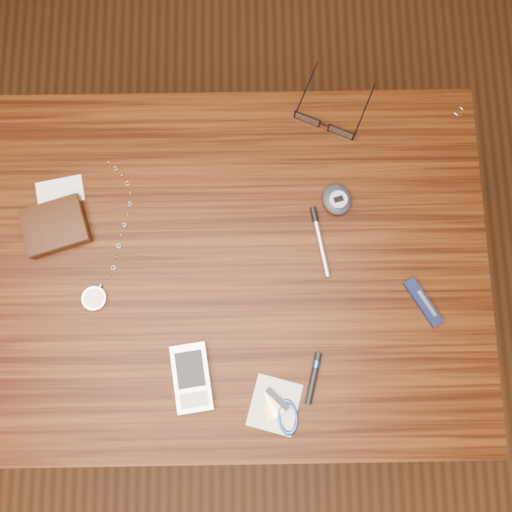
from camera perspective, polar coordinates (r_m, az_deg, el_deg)
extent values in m
plane|color=#472814|center=(1.67, -2.25, -5.21)|extent=(3.80, 3.80, 0.00)
cube|color=#371A08|center=(0.95, -3.96, -1.33)|extent=(1.00, 0.70, 0.03)
cylinder|color=#4C2814|center=(1.41, -22.08, -16.02)|extent=(0.05, 0.05, 0.71)
cylinder|color=#4C2814|center=(1.37, 17.13, -15.94)|extent=(0.05, 0.05, 0.71)
cylinder|color=#4C2814|center=(1.48, -20.84, 7.80)|extent=(0.05, 0.05, 0.71)
cylinder|color=#4C2814|center=(1.44, 15.52, 8.54)|extent=(0.05, 0.05, 0.71)
cube|color=black|center=(1.00, -21.92, 3.17)|extent=(0.14, 0.12, 0.02)
cube|color=black|center=(0.99, -22.19, 3.33)|extent=(0.13, 0.12, 0.00)
cube|color=white|center=(1.03, -21.49, 6.87)|extent=(0.10, 0.07, 0.00)
cube|color=black|center=(1.01, 5.87, 15.31)|extent=(0.05, 0.02, 0.03)
cube|color=silver|center=(1.01, 5.87, 15.31)|extent=(0.04, 0.02, 0.02)
cylinder|color=black|center=(1.05, 5.72, 18.41)|extent=(0.05, 0.12, 0.00)
cube|color=black|center=(1.00, 9.67, 13.79)|extent=(0.05, 0.02, 0.03)
cube|color=silver|center=(1.00, 9.67, 13.79)|extent=(0.04, 0.02, 0.02)
cylinder|color=black|center=(1.04, 12.22, 15.82)|extent=(0.05, 0.12, 0.00)
cube|color=black|center=(1.00, 7.80, 14.65)|extent=(0.02, 0.01, 0.00)
torus|color=tan|center=(1.10, 22.17, 15.07)|extent=(0.03, 0.03, 0.00)
cylinder|color=#B4B4B9|center=(0.96, -17.97, -4.65)|extent=(0.04, 0.04, 0.01)
cylinder|color=white|center=(0.96, -18.09, -4.61)|extent=(0.04, 0.04, 0.00)
cylinder|color=#B4B4B9|center=(0.96, -17.37, -3.29)|extent=(0.01, 0.01, 0.01)
torus|color=#B4B4B9|center=(0.96, -16.52, -2.36)|extent=(0.01, 0.01, 0.01)
torus|color=#B4B4B9|center=(0.96, -15.99, -1.27)|extent=(0.01, 0.01, 0.00)
torus|color=#B4B4B9|center=(0.96, -15.67, -0.08)|extent=(0.01, 0.01, 0.01)
torus|color=#B4B4B9|center=(0.97, -15.44, 1.13)|extent=(0.01, 0.01, 0.00)
torus|color=#B4B4B9|center=(0.97, -15.18, 2.32)|extent=(0.01, 0.01, 0.01)
torus|color=#B4B4B9|center=(0.97, -14.85, 3.49)|extent=(0.01, 0.01, 0.00)
torus|color=#B4B4B9|center=(0.98, -14.49, 4.64)|extent=(0.01, 0.00, 0.01)
torus|color=#B4B4B9|center=(0.98, -14.23, 5.80)|extent=(0.01, 0.01, 0.00)
torus|color=#B4B4B9|center=(0.99, -14.20, 6.98)|extent=(0.01, 0.00, 0.01)
torus|color=#B4B4B9|center=(0.99, -14.49, 8.06)|extent=(0.01, 0.01, 0.00)
torus|color=#B4B4B9|center=(1.00, -15.05, 8.94)|extent=(0.01, 0.01, 0.01)
torus|color=#B4B4B9|center=(1.01, -15.76, 9.63)|extent=(0.01, 0.01, 0.00)
torus|color=#B4B4B9|center=(1.02, -16.49, 10.24)|extent=(0.01, 0.01, 0.01)
cube|color=silver|center=(0.92, -7.36, -13.61)|extent=(0.08, 0.13, 0.02)
cube|color=black|center=(0.91, -7.55, -12.72)|extent=(0.06, 0.07, 0.00)
cube|color=#AAAEB2|center=(0.91, -7.10, -16.00)|extent=(0.05, 0.03, 0.00)
ellipsoid|color=black|center=(0.96, 9.21, 6.41)|extent=(0.07, 0.07, 0.02)
cylinder|color=#95969B|center=(0.95, 9.40, 6.39)|extent=(0.03, 0.03, 0.00)
cube|color=black|center=(0.94, 9.42, 6.44)|extent=(0.02, 0.02, 0.00)
cube|color=silver|center=(0.92, 2.14, -16.64)|extent=(0.10, 0.11, 0.00)
torus|color=#1B48B5|center=(0.92, 3.67, -17.90)|extent=(0.05, 0.05, 0.01)
cube|color=olive|center=(0.92, 1.49, -16.79)|extent=(0.01, 0.05, 0.00)
cube|color=silver|center=(0.92, 1.82, -16.53)|extent=(0.03, 0.05, 0.00)
cube|color=olive|center=(0.92, 2.14, -16.26)|extent=(0.04, 0.05, 0.00)
cube|color=black|center=(0.91, 2.46, -16.00)|extent=(0.04, 0.04, 0.00)
cube|color=#0A1234|center=(0.96, 18.52, -5.01)|extent=(0.07, 0.09, 0.01)
cube|color=silver|center=(0.96, 18.96, -5.13)|extent=(0.03, 0.05, 0.00)
cylinder|color=#B8B7BC|center=(0.94, 7.36, 1.65)|extent=(0.03, 0.13, 0.01)
cylinder|color=black|center=(0.95, 6.69, 4.71)|extent=(0.02, 0.03, 0.01)
cylinder|color=black|center=(0.92, 6.59, -13.72)|extent=(0.03, 0.09, 0.01)
cylinder|color=#19419B|center=(0.92, 6.92, -12.18)|extent=(0.02, 0.01, 0.01)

